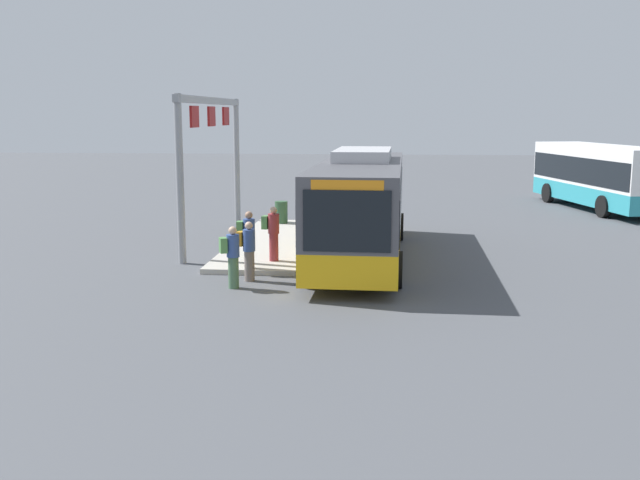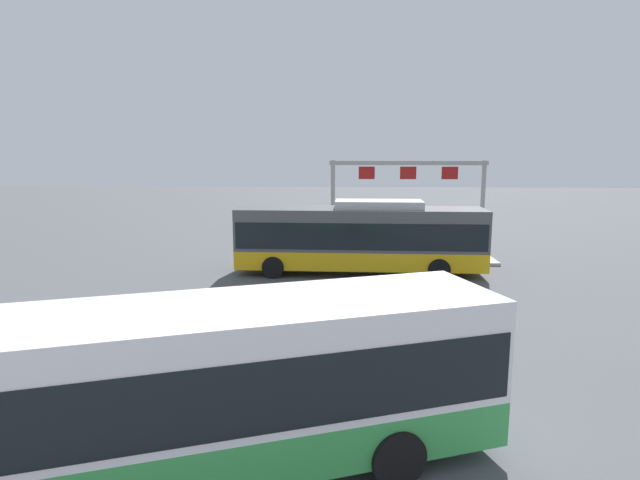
# 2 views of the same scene
# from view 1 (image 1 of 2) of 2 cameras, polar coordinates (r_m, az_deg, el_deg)

# --- Properties ---
(ground_plane) EXTENTS (120.00, 120.00, 0.00)m
(ground_plane) POSITION_cam_1_polar(r_m,az_deg,el_deg) (23.32, 3.23, -1.43)
(ground_plane) COLOR #4C4F54
(platform_curb) EXTENTS (10.00, 2.80, 0.16)m
(platform_curb) POSITION_cam_1_polar(r_m,az_deg,el_deg) (25.70, -3.63, -0.19)
(platform_curb) COLOR #B2ADA3
(platform_curb) RESTS_ON ground
(bus_main) EXTENTS (11.53, 2.90, 3.46)m
(bus_main) POSITION_cam_1_polar(r_m,az_deg,el_deg) (23.04, 3.28, 2.99)
(bus_main) COLOR #EAAD14
(bus_main) RESTS_ON ground
(bus_background_left) EXTENTS (10.02, 4.53, 3.10)m
(bus_background_left) POSITION_cam_1_polar(r_m,az_deg,el_deg) (37.43, 21.30, 4.96)
(bus_background_left) COLOR teal
(bus_background_left) RESTS_ON ground
(person_boarding) EXTENTS (0.36, 0.54, 1.67)m
(person_boarding) POSITION_cam_1_polar(r_m,az_deg,el_deg) (20.95, -5.70, 0.15)
(person_boarding) COLOR slate
(person_boarding) RESTS_ON platform_curb
(person_waiting_near) EXTENTS (0.42, 0.58, 1.67)m
(person_waiting_near) POSITION_cam_1_polar(r_m,az_deg,el_deg) (20.06, -5.70, -0.75)
(person_waiting_near) COLOR slate
(person_waiting_near) RESTS_ON ground
(person_waiting_mid) EXTENTS (0.49, 0.60, 1.67)m
(person_waiting_mid) POSITION_cam_1_polar(r_m,az_deg,el_deg) (19.26, -6.97, -1.22)
(person_waiting_mid) COLOR #476B4C
(person_waiting_mid) RESTS_ON ground
(person_waiting_far) EXTENTS (0.39, 0.56, 1.67)m
(person_waiting_far) POSITION_cam_1_polar(r_m,az_deg,el_deg) (21.96, -3.76, 0.63)
(person_waiting_far) COLOR maroon
(person_waiting_far) RESTS_ON platform_curb
(platform_sign_gantry) EXTENTS (8.83, 0.24, 5.20)m
(platform_sign_gantry) POSITION_cam_1_polar(r_m,az_deg,el_deg) (26.48, -8.53, 7.97)
(platform_sign_gantry) COLOR gray
(platform_sign_gantry) RESTS_ON ground
(trash_bin) EXTENTS (0.52, 0.52, 0.90)m
(trash_bin) POSITION_cam_1_polar(r_m,az_deg,el_deg) (29.62, -3.08, 2.20)
(trash_bin) COLOR #2D5133
(trash_bin) RESTS_ON platform_curb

